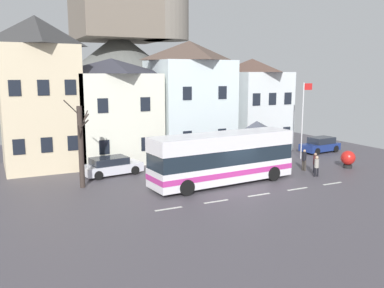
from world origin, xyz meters
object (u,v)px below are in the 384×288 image
Objects in this scene: parked_car_00 at (259,152)px; public_bench at (239,157)px; townhouse_03 at (251,104)px; parked_car_01 at (320,145)px; bus_shelter at (257,129)px; townhouse_02 at (189,98)px; pedestrian_01 at (304,159)px; transit_bus at (223,159)px; harbour_buoy at (348,158)px; townhouse_00 at (39,93)px; hilltop_castle at (121,76)px; flagpole at (303,115)px; parked_car_02 at (111,166)px; pedestrian_02 at (317,165)px; pedestrian_00 at (315,162)px; townhouse_01 at (113,110)px; bare_tree_00 at (81,146)px.

parked_car_00 reaches higher than public_bench.
townhouse_03 is 2.19× the size of parked_car_01.
parked_car_00 is (1.66, 1.97, -2.35)m from bus_shelter.
townhouse_02 is at bearing -29.20° from parked_car_01.
parked_car_01 is 8.30m from pedestrian_01.
townhouse_02 reaches higher than parked_car_00.
pedestrian_01 reaches higher than parked_car_00.
transit_bus is 7.59× the size of harbour_buoy.
hilltop_castle is at bearing 57.36° from townhouse_00.
flagpole reaches higher than parked_car_01.
parked_car_02 is at bearing 168.48° from bus_shelter.
bus_shelter is at bearing 112.54° from pedestrian_02.
townhouse_00 reaches higher than pedestrian_00.
townhouse_02 is at bearing 127.99° from harbour_buoy.
townhouse_02 is at bearing -177.36° from townhouse_03.
townhouse_02 is 19.29m from hilltop_castle.
townhouse_03 is 5.37× the size of pedestrian_01.
hilltop_castle reaches higher than parked_car_00.
transit_bus is 2.34× the size of parked_car_00.
townhouse_01 is 16.97m from pedestrian_00.
bare_tree_00 is (-8.67, 3.21, 1.05)m from transit_bus.
pedestrian_00 is (2.46, -4.04, -2.09)m from bus_shelter.
bare_tree_00 is (-13.20, -1.94, 2.30)m from public_bench.
bare_tree_00 is (-19.07, -0.99, -1.06)m from flagpole.
bus_shelter is (15.31, -7.22, -2.82)m from townhouse_00.
harbour_buoy is (0.81, -4.43, -3.08)m from flagpole.
parked_car_00 is at bearing 99.16° from pedestrian_01.
harbour_buoy is (3.69, 0.34, -0.15)m from pedestrian_00.
bus_shelter is (-4.60, -7.57, -1.37)m from townhouse_03.
bus_shelter is at bearing -172.16° from flagpole.
parked_car_01 is (14.00, 5.77, -1.04)m from transit_bus.
townhouse_01 reaches higher than harbour_buoy.
parked_car_01 is 2.92× the size of harbour_buoy.
public_bench is at bearing 44.13° from transit_bus.
townhouse_02 is at bearing 113.30° from pedestrian_00.
bare_tree_00 reaches higher than parked_car_00.
pedestrian_02 is (4.36, -11.98, -4.23)m from townhouse_02.
transit_bus is at bearing -51.54° from parked_car_02.
townhouse_00 is at bearing 121.97° from parked_car_02.
townhouse_01 is at bearing 177.32° from townhouse_02.
hilltop_castle is at bearing 100.17° from pedestrian_00.
transit_bus is 9.30m from bare_tree_00.
townhouse_03 is (19.91, 0.35, -1.44)m from townhouse_00.
bus_shelter reaches higher than pedestrian_01.
hilltop_castle is (6.43, 18.86, 2.66)m from townhouse_01.
parked_car_00 is at bearing 34.32° from transit_bus.
pedestrian_02 is (4.97, -31.17, -6.08)m from hilltop_castle.
transit_bus is (-2.68, -10.71, -3.38)m from townhouse_02.
townhouse_00 is 8.51× the size of harbour_buoy.
townhouse_01 is 5.45× the size of pedestrian_00.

